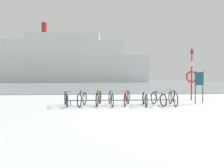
{
  "coord_description": "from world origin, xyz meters",
  "views": [
    {
      "loc": [
        -2.05,
        -6.87,
        1.46
      ],
      "look_at": [
        -1.26,
        5.16,
        1.08
      ],
      "focal_mm": 30.62,
      "sensor_mm": 36.0,
      "label": 1
    }
  ],
  "objects_px": {
    "rescue_post": "(192,76)",
    "ferry_ship": "(67,62)",
    "bicycle_2": "(99,98)",
    "bicycle_6": "(158,99)",
    "bicycle_4": "(127,98)",
    "bicycle_0": "(66,99)",
    "info_sign": "(199,82)",
    "bicycle_5": "(145,99)",
    "bicycle_3": "(111,99)",
    "bicycle_7": "(173,98)",
    "bicycle_1": "(82,99)"
  },
  "relations": [
    {
      "from": "bicycle_4",
      "to": "rescue_post",
      "type": "relative_size",
      "value": 0.51
    },
    {
      "from": "bicycle_3",
      "to": "ferry_ship",
      "type": "height_order",
      "value": "ferry_ship"
    },
    {
      "from": "info_sign",
      "to": "rescue_post",
      "type": "xyz_separation_m",
      "value": [
        0.29,
        1.51,
        0.36
      ]
    },
    {
      "from": "bicycle_3",
      "to": "bicycle_4",
      "type": "height_order",
      "value": "bicycle_3"
    },
    {
      "from": "bicycle_6",
      "to": "bicycle_7",
      "type": "height_order",
      "value": "bicycle_7"
    },
    {
      "from": "bicycle_6",
      "to": "info_sign",
      "type": "bearing_deg",
      "value": 12.41
    },
    {
      "from": "bicycle_3",
      "to": "bicycle_2",
      "type": "bearing_deg",
      "value": 167.39
    },
    {
      "from": "bicycle_2",
      "to": "bicycle_4",
      "type": "distance_m",
      "value": 1.5
    },
    {
      "from": "bicycle_1",
      "to": "bicycle_5",
      "type": "relative_size",
      "value": 0.95
    },
    {
      "from": "bicycle_2",
      "to": "bicycle_7",
      "type": "bearing_deg",
      "value": -3.97
    },
    {
      "from": "bicycle_0",
      "to": "rescue_post",
      "type": "height_order",
      "value": "rescue_post"
    },
    {
      "from": "bicycle_6",
      "to": "info_sign",
      "type": "relative_size",
      "value": 0.92
    },
    {
      "from": "info_sign",
      "to": "rescue_post",
      "type": "height_order",
      "value": "rescue_post"
    },
    {
      "from": "bicycle_0",
      "to": "bicycle_4",
      "type": "relative_size",
      "value": 0.93
    },
    {
      "from": "bicycle_0",
      "to": "bicycle_2",
      "type": "height_order",
      "value": "bicycle_2"
    },
    {
      "from": "bicycle_2",
      "to": "bicycle_4",
      "type": "relative_size",
      "value": 1.04
    },
    {
      "from": "bicycle_7",
      "to": "info_sign",
      "type": "bearing_deg",
      "value": 20.48
    },
    {
      "from": "bicycle_0",
      "to": "bicycle_6",
      "type": "xyz_separation_m",
      "value": [
        4.87,
        -0.01,
        -0.01
      ]
    },
    {
      "from": "bicycle_5",
      "to": "bicycle_6",
      "type": "bearing_deg",
      "value": 8.85
    },
    {
      "from": "bicycle_3",
      "to": "ferry_ship",
      "type": "bearing_deg",
      "value": 101.59
    },
    {
      "from": "bicycle_0",
      "to": "bicycle_1",
      "type": "height_order",
      "value": "bicycle_1"
    },
    {
      "from": "bicycle_3",
      "to": "bicycle_7",
      "type": "relative_size",
      "value": 1.01
    },
    {
      "from": "rescue_post",
      "to": "ferry_ship",
      "type": "distance_m",
      "value": 59.48
    },
    {
      "from": "bicycle_4",
      "to": "bicycle_6",
      "type": "xyz_separation_m",
      "value": [
        1.69,
        -0.04,
        -0.02
      ]
    },
    {
      "from": "bicycle_4",
      "to": "bicycle_7",
      "type": "bearing_deg",
      "value": -3.36
    },
    {
      "from": "rescue_post",
      "to": "bicycle_4",
      "type": "bearing_deg",
      "value": -155.89
    },
    {
      "from": "bicycle_2",
      "to": "ferry_ship",
      "type": "xyz_separation_m",
      "value": [
        -11.37,
        58.52,
        6.57
      ]
    },
    {
      "from": "rescue_post",
      "to": "bicycle_0",
      "type": "bearing_deg",
      "value": -165.05
    },
    {
      "from": "bicycle_0",
      "to": "bicycle_4",
      "type": "distance_m",
      "value": 3.19
    },
    {
      "from": "bicycle_5",
      "to": "ferry_ship",
      "type": "distance_m",
      "value": 60.77
    },
    {
      "from": "bicycle_7",
      "to": "rescue_post",
      "type": "height_order",
      "value": "rescue_post"
    },
    {
      "from": "info_sign",
      "to": "ferry_ship",
      "type": "height_order",
      "value": "ferry_ship"
    },
    {
      "from": "bicycle_7",
      "to": "bicycle_5",
      "type": "bearing_deg",
      "value": -179.57
    },
    {
      "from": "bicycle_4",
      "to": "rescue_post",
      "type": "distance_m",
      "value": 5.13
    },
    {
      "from": "bicycle_1",
      "to": "ferry_ship",
      "type": "xyz_separation_m",
      "value": [
        -10.51,
        58.67,
        6.58
      ]
    },
    {
      "from": "bicycle_2",
      "to": "bicycle_6",
      "type": "bearing_deg",
      "value": -3.01
    },
    {
      "from": "bicycle_5",
      "to": "ferry_ship",
      "type": "xyz_separation_m",
      "value": [
        -13.8,
        58.81,
        6.61
      ]
    },
    {
      "from": "bicycle_6",
      "to": "bicycle_7",
      "type": "relative_size",
      "value": 0.99
    },
    {
      "from": "bicycle_0",
      "to": "rescue_post",
      "type": "distance_m",
      "value": 8.1
    },
    {
      "from": "bicycle_6",
      "to": "ferry_ship",
      "type": "bearing_deg",
      "value": 103.93
    },
    {
      "from": "rescue_post",
      "to": "ferry_ship",
      "type": "xyz_separation_m",
      "value": [
        -17.42,
        56.62,
        5.36
      ]
    },
    {
      "from": "bicycle_2",
      "to": "bicycle_6",
      "type": "height_order",
      "value": "bicycle_2"
    },
    {
      "from": "rescue_post",
      "to": "ferry_ship",
      "type": "height_order",
      "value": "ferry_ship"
    },
    {
      "from": "info_sign",
      "to": "rescue_post",
      "type": "distance_m",
      "value": 1.58
    },
    {
      "from": "bicycle_3",
      "to": "bicycle_6",
      "type": "bearing_deg",
      "value": -0.48
    },
    {
      "from": "bicycle_5",
      "to": "bicycle_4",
      "type": "bearing_deg",
      "value": 170.51
    },
    {
      "from": "bicycle_3",
      "to": "bicycle_0",
      "type": "bearing_deg",
      "value": -179.65
    },
    {
      "from": "bicycle_5",
      "to": "bicycle_1",
      "type": "bearing_deg",
      "value": 177.65
    },
    {
      "from": "bicycle_4",
      "to": "bicycle_7",
      "type": "distance_m",
      "value": 2.46
    },
    {
      "from": "bicycle_1",
      "to": "ferry_ship",
      "type": "relative_size",
      "value": 0.03
    }
  ]
}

